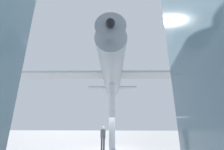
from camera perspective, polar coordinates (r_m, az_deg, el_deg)
ground_plane at (r=13.70m, az=-0.00°, el=-26.41°), size 80.00×80.00×0.00m
support_pylon_central at (r=13.60m, az=-0.00°, el=-14.82°), size 0.53×0.53×5.52m
suspended_airplane at (r=14.14m, az=-0.01°, el=0.26°), size 19.72×14.49×3.06m
visitor_person at (r=13.15m, az=-3.48°, el=-22.15°), size 0.43×0.29×1.79m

